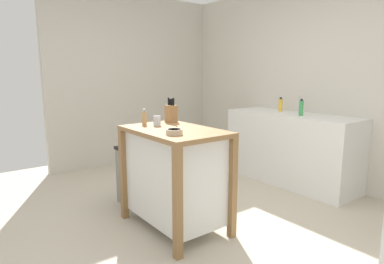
% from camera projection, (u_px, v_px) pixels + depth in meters
% --- Properties ---
extents(ground_plane, '(5.93, 5.93, 0.00)m').
position_uv_depth(ground_plane, '(187.00, 227.00, 3.08)').
color(ground_plane, '#BCB29E').
rests_on(ground_plane, ground).
extents(wall_back, '(4.93, 0.10, 2.60)m').
position_uv_depth(wall_back, '(327.00, 82.00, 4.16)').
color(wall_back, beige).
rests_on(wall_back, ground).
extents(wall_left, '(0.10, 2.80, 2.60)m').
position_uv_depth(wall_left, '(135.00, 80.00, 5.26)').
color(wall_left, beige).
rests_on(wall_left, ground).
extents(kitchen_island, '(0.98, 0.63, 0.93)m').
position_uv_depth(kitchen_island, '(175.00, 173.00, 3.00)').
color(kitchen_island, olive).
rests_on(kitchen_island, ground).
extents(knife_block, '(0.11, 0.09, 0.25)m').
position_uv_depth(knife_block, '(171.00, 113.00, 3.33)').
color(knife_block, '#9E7042').
rests_on(knife_block, kitchen_island).
extents(bowl_ceramic_small, '(0.14, 0.14, 0.05)m').
position_uv_depth(bowl_ceramic_small, '(174.00, 132.00, 2.65)').
color(bowl_ceramic_small, beige).
rests_on(bowl_ceramic_small, kitchen_island).
extents(drinking_cup, '(0.07, 0.07, 0.09)m').
position_uv_depth(drinking_cup, '(157.00, 121.00, 3.10)').
color(drinking_cup, silver).
rests_on(drinking_cup, kitchen_island).
extents(pepper_grinder, '(0.04, 0.04, 0.15)m').
position_uv_depth(pepper_grinder, '(144.00, 117.00, 3.15)').
color(pepper_grinder, tan).
rests_on(pepper_grinder, kitchen_island).
extents(trash_bin, '(0.36, 0.28, 0.63)m').
position_uv_depth(trash_bin, '(134.00, 176.00, 3.58)').
color(trash_bin, slate).
rests_on(trash_bin, ground).
extents(sink_counter, '(1.72, 0.60, 0.90)m').
position_uv_depth(sink_counter, '(290.00, 148.00, 4.29)').
color(sink_counter, silver).
rests_on(sink_counter, ground).
extents(sink_faucet, '(0.02, 0.02, 0.22)m').
position_uv_depth(sink_faucet, '(299.00, 104.00, 4.27)').
color(sink_faucet, '#B7BCC1').
rests_on(sink_faucet, sink_counter).
extents(bottle_dish_soap, '(0.05, 0.05, 0.20)m').
position_uv_depth(bottle_dish_soap, '(301.00, 108.00, 3.99)').
color(bottle_dish_soap, green).
rests_on(bottle_dish_soap, sink_counter).
extents(bottle_hand_soap, '(0.05, 0.05, 0.19)m').
position_uv_depth(bottle_hand_soap, '(281.00, 105.00, 4.45)').
color(bottle_hand_soap, yellow).
rests_on(bottle_hand_soap, sink_counter).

